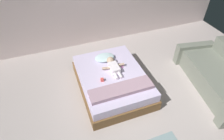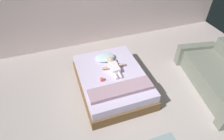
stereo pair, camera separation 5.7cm
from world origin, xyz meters
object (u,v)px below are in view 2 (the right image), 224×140
(bed, at_px, (112,81))
(couch, at_px, (221,78))
(pillow, at_px, (105,57))
(baby, at_px, (113,66))
(toy_block, at_px, (102,80))
(toothbrush, at_px, (122,65))

(bed, distance_m, couch, 2.45)
(pillow, bearing_deg, couch, -29.66)
(baby, distance_m, toy_block, 0.47)
(baby, bearing_deg, toy_block, -139.42)
(couch, distance_m, toy_block, 2.67)
(pillow, bearing_deg, baby, -78.43)
(toy_block, bearing_deg, pillow, 67.40)
(baby, relative_size, couch, 0.28)
(pillow, height_order, toy_block, pillow)
(bed, height_order, toothbrush, toothbrush)
(baby, height_order, couch, couch)
(pillow, relative_size, toy_block, 6.10)
(bed, distance_m, pillow, 0.60)
(bed, relative_size, baby, 2.93)
(couch, xyz_separation_m, toy_block, (-2.59, 0.64, 0.20))
(baby, distance_m, toothbrush, 0.23)
(baby, xyz_separation_m, toy_block, (-0.36, -0.31, -0.03))
(bed, xyz_separation_m, toothbrush, (0.31, 0.17, 0.23))
(bed, relative_size, pillow, 4.04)
(toothbrush, bearing_deg, toy_block, -151.84)
(baby, height_order, toothbrush, baby)
(pillow, height_order, baby, baby)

